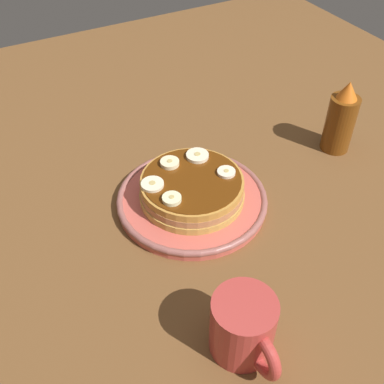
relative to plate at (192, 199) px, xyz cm
name	(u,v)px	position (x,y,z in cm)	size (l,w,h in cm)	color
ground_plane	(192,211)	(0.00, 0.00, -2.46)	(140.00, 140.00, 3.00)	brown
plate	(192,199)	(0.00, 0.00, 0.00)	(23.28, 23.28, 1.78)	#CC594C
pancake_stack	(193,189)	(0.17, 0.02, 2.33)	(16.60, 16.84, 3.68)	#BF9544
banana_slice_0	(226,172)	(1.33, 5.14, 4.37)	(2.77, 2.77, 0.72)	#F7E2C5
banana_slice_1	(197,156)	(-4.20, 3.23, 4.41)	(3.55, 3.55, 0.81)	#F3E4C0
banana_slice_2	(152,185)	(-1.46, -5.79, 4.36)	(3.38, 3.38, 0.71)	#F3E5C0
banana_slice_3	(172,199)	(2.71, -4.70, 4.44)	(2.75, 2.75, 0.87)	beige
banana_slice_4	(170,163)	(-4.62, -1.40, 4.46)	(2.94, 2.94, 0.90)	#F5E6B2
coffee_mug	(244,327)	(24.02, -6.32, 3.22)	(10.55, 7.43, 8.10)	#B23833
syrup_bottle	(341,120)	(-0.71, 29.28, 4.94)	(5.01, 5.01, 13.13)	brown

